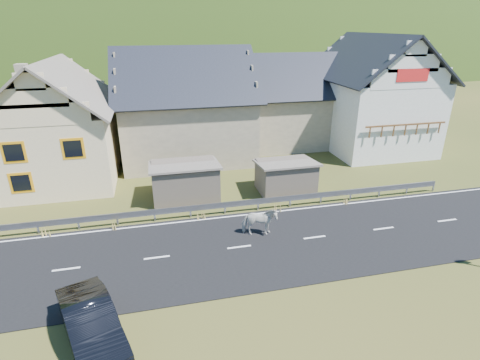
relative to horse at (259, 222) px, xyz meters
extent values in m
plane|color=#323E17|center=(-1.28, -0.92, -0.80)|extent=(160.00, 160.00, 0.00)
cube|color=black|center=(-1.28, -0.92, -0.78)|extent=(60.00, 7.00, 0.04)
cube|color=silver|center=(-1.28, -0.92, -0.76)|extent=(60.00, 6.60, 0.01)
cube|color=#93969B|center=(-1.28, 2.76, -0.22)|extent=(28.00, 0.08, 0.34)
cube|color=#93969B|center=(-11.28, 2.78, -0.45)|extent=(0.10, 0.06, 0.70)
cube|color=#93969B|center=(-9.28, 2.78, -0.45)|extent=(0.10, 0.06, 0.70)
cube|color=#93969B|center=(-7.28, 2.78, -0.45)|extent=(0.10, 0.06, 0.70)
cube|color=#93969B|center=(-5.28, 2.78, -0.45)|extent=(0.10, 0.06, 0.70)
cube|color=#93969B|center=(-3.28, 2.78, -0.45)|extent=(0.10, 0.06, 0.70)
cube|color=#93969B|center=(-1.28, 2.78, -0.45)|extent=(0.10, 0.06, 0.70)
cube|color=#93969B|center=(0.72, 2.78, -0.45)|extent=(0.10, 0.06, 0.70)
cube|color=#93969B|center=(2.72, 2.78, -0.45)|extent=(0.10, 0.06, 0.70)
cube|color=#93969B|center=(4.72, 2.78, -0.45)|extent=(0.10, 0.06, 0.70)
cube|color=#93969B|center=(6.72, 2.78, -0.45)|extent=(0.10, 0.06, 0.70)
cube|color=#93969B|center=(8.72, 2.78, -0.45)|extent=(0.10, 0.06, 0.70)
cube|color=#93969B|center=(10.72, 2.78, -0.45)|extent=(0.10, 0.06, 0.70)
cube|color=#93969B|center=(12.72, 2.78, -0.45)|extent=(0.10, 0.06, 0.70)
cube|color=#63584C|center=(-3.28, 5.58, 0.30)|extent=(4.30, 3.30, 2.40)
cube|color=#63584C|center=(3.22, 5.08, 0.20)|extent=(3.80, 2.90, 2.20)
cube|color=beige|center=(-11.28, 11.08, 1.70)|extent=(7.00, 9.00, 5.00)
cube|color=orange|center=(-12.88, 6.58, 2.60)|extent=(1.30, 0.12, 1.30)
cube|color=orange|center=(-9.68, 6.58, 2.60)|extent=(1.30, 0.12, 1.30)
cube|color=orange|center=(-12.88, 6.58, 0.70)|extent=(1.30, 0.12, 1.30)
cube|color=tan|center=(-13.28, 12.58, 5.76)|extent=(0.70, 0.70, 2.40)
cube|color=tan|center=(-2.28, 14.08, 1.70)|extent=(10.00, 9.00, 5.00)
cube|color=tan|center=(7.72, 16.08, 1.50)|extent=(9.00, 8.00, 4.60)
cube|color=white|center=(13.72, 13.08, 2.20)|extent=(8.00, 10.00, 6.00)
cube|color=red|center=(13.72, 8.05, 6.00)|extent=(2.60, 0.06, 0.90)
cube|color=brown|center=(13.72, 7.83, 2.40)|extent=(6.80, 0.12, 0.12)
ellipsoid|color=#1F3912|center=(3.72, 179.08, -20.80)|extent=(440.00, 280.00, 260.00)
imported|color=beige|center=(0.00, 0.00, 0.00)|extent=(1.14, 1.93, 1.52)
imported|color=black|center=(-7.52, -5.53, -0.06)|extent=(3.04, 4.78, 1.49)
camera|label=1|loc=(-4.81, -16.30, 9.43)|focal=28.00mm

